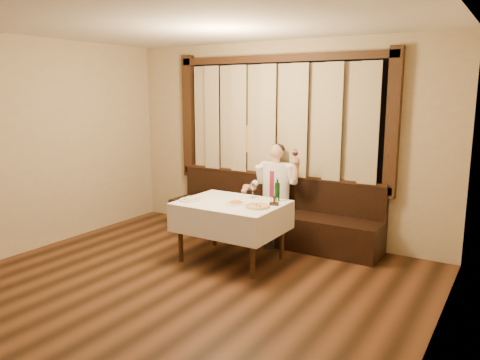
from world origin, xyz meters
The scene contains 10 objects.
room centered at (0.00, 0.97, 1.50)m, with size 5.01×6.01×2.81m.
banquette centered at (0.00, 2.72, 0.31)m, with size 3.20×0.61×0.94m.
dining_table centered at (0.00, 1.70, 0.65)m, with size 1.27×0.97×0.76m.
pizza centered at (0.41, 1.62, 0.77)m, with size 0.31×0.31×0.03m.
pasta_red centered at (0.10, 1.64, 0.79)m, with size 0.24×0.24×0.08m.
pasta_cream centered at (-0.48, 1.50, 0.79)m, with size 0.28×0.28×0.09m.
green_bottle centered at (0.46, 2.04, 0.88)m, with size 0.06×0.06×0.28m.
table_wine_glass centered at (0.11, 2.03, 0.91)m, with size 0.08×0.08×0.20m.
cruet_caddy centered at (0.53, 1.82, 0.80)m, with size 0.12×0.08×0.12m.
seated_man centered at (0.10, 2.63, 0.81)m, with size 0.76×0.56×1.39m.
Camera 1 is at (3.04, -3.04, 2.11)m, focal length 35.00 mm.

